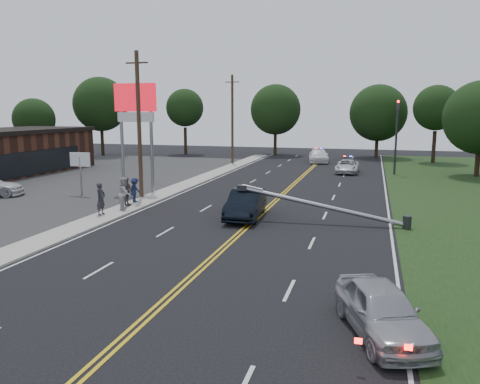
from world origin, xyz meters
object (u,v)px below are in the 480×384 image
(utility_pole_mid, at_px, (139,125))
(emergency_b, at_px, (318,156))
(fallen_streetlight, at_px, (331,207))
(bystander_a, at_px, (101,199))
(bystander_b, at_px, (125,193))
(waiting_sedan, at_px, (382,310))
(traffic_signal, at_px, (397,130))
(emergency_a, at_px, (347,166))
(bystander_c, at_px, (135,190))
(bystander_d, at_px, (127,192))
(small_sign, at_px, (80,163))
(crashed_sedan, at_px, (246,204))
(utility_pole_far, at_px, (232,119))
(pylon_sign, at_px, (136,111))

(utility_pole_mid, bearing_deg, emergency_b, 71.12)
(fallen_streetlight, distance_m, bystander_a, 13.03)
(bystander_b, bearing_deg, waiting_sedan, -147.42)
(traffic_signal, xyz_separation_m, utility_pole_mid, (-17.50, -18.00, 0.88))
(emergency_a, bearing_deg, bystander_c, -121.56)
(emergency_a, bearing_deg, utility_pole_mid, -125.29)
(waiting_sedan, bearing_deg, emergency_a, 73.73)
(bystander_b, bearing_deg, utility_pole_mid, -3.23)
(emergency_a, relative_size, bystander_c, 2.87)
(emergency_a, relative_size, bystander_b, 2.33)
(bystander_b, height_order, bystander_d, bystander_b)
(small_sign, distance_m, bystander_c, 5.81)
(emergency_a, distance_m, emergency_b, 9.88)
(waiting_sedan, height_order, bystander_c, bystander_c)
(traffic_signal, distance_m, crashed_sedan, 23.78)
(bystander_d, bearing_deg, bystander_b, -153.50)
(utility_pole_far, distance_m, waiting_sedan, 41.84)
(small_sign, height_order, emergency_a, small_sign)
(waiting_sedan, distance_m, emergency_b, 43.92)
(fallen_streetlight, height_order, bystander_c, fallen_streetlight)
(utility_pole_far, relative_size, bystander_d, 5.45)
(emergency_a, bearing_deg, traffic_signal, 2.75)
(small_sign, bearing_deg, bystander_c, -19.37)
(pylon_sign, xyz_separation_m, emergency_a, (14.37, 15.85, -5.36))
(utility_pole_far, bearing_deg, fallen_streetlight, -62.76)
(utility_pole_mid, bearing_deg, traffic_signal, 45.80)
(utility_pole_mid, distance_m, bystander_b, 5.77)
(utility_pole_far, height_order, emergency_b, utility_pole_far)
(pylon_sign, distance_m, bystander_d, 7.39)
(small_sign, distance_m, fallen_streetlight, 18.68)
(traffic_signal, height_order, utility_pole_far, utility_pole_far)
(waiting_sedan, xyz_separation_m, emergency_a, (-2.79, 34.32, -0.07))
(traffic_signal, xyz_separation_m, utility_pole_far, (-17.50, 4.00, 0.88))
(traffic_signal, relative_size, crashed_sedan, 1.43)
(traffic_signal, xyz_separation_m, bystander_c, (-16.98, -19.86, -3.28))
(bystander_d, bearing_deg, bystander_a, 179.69)
(utility_pole_mid, height_order, emergency_b, utility_pole_mid)
(emergency_b, relative_size, bystander_d, 2.95)
(small_sign, bearing_deg, waiting_sedan, -38.57)
(fallen_streetlight, bearing_deg, utility_pole_mid, 163.36)
(crashed_sedan, bearing_deg, bystander_b, 177.64)
(bystander_c, bearing_deg, fallen_streetlight, -97.07)
(utility_pole_far, bearing_deg, waiting_sedan, -67.60)
(pylon_sign, distance_m, utility_pole_far, 20.06)
(utility_pole_mid, height_order, utility_pole_far, same)
(bystander_c, xyz_separation_m, bystander_d, (0.11, -1.27, 0.11))
(utility_pole_mid, xyz_separation_m, waiting_sedan, (15.86, -16.47, -4.37))
(crashed_sedan, bearing_deg, small_sign, 159.82)
(pylon_sign, height_order, utility_pole_far, utility_pole_far)
(emergency_b, xyz_separation_m, bystander_c, (-8.70, -28.82, 0.14))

